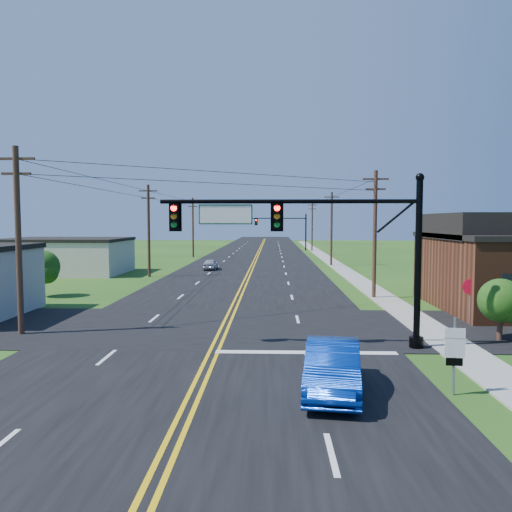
{
  "coord_description": "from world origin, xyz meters",
  "views": [
    {
      "loc": [
        2.62,
        -13.33,
        5.46
      ],
      "look_at": [
        1.83,
        10.0,
        3.83
      ],
      "focal_mm": 35.0,
      "sensor_mm": 36.0,
      "label": 1
    }
  ],
  "objects_px": {
    "signal_mast_far": "(282,226)",
    "route_sign": "(455,350)",
    "blue_car": "(332,368)",
    "signal_mast_main": "(313,238)",
    "stop_sign": "(470,291)"
  },
  "relations": [
    {
      "from": "signal_mast_far",
      "to": "route_sign",
      "type": "distance_m",
      "value": 77.96
    },
    {
      "from": "blue_car",
      "to": "signal_mast_far",
      "type": "bearing_deg",
      "value": 97.14
    },
    {
      "from": "signal_mast_main",
      "to": "route_sign",
      "type": "xyz_separation_m",
      "value": [
        3.97,
        -5.8,
        -3.31
      ]
    },
    {
      "from": "route_sign",
      "to": "stop_sign",
      "type": "height_order",
      "value": "same"
    },
    {
      "from": "signal_mast_main",
      "to": "blue_car",
      "type": "xyz_separation_m",
      "value": [
        0.18,
        -5.72,
        -3.96
      ]
    },
    {
      "from": "signal_mast_far",
      "to": "blue_car",
      "type": "distance_m",
      "value": 77.81
    },
    {
      "from": "route_sign",
      "to": "blue_car",
      "type": "bearing_deg",
      "value": -174.94
    },
    {
      "from": "signal_mast_far",
      "to": "blue_car",
      "type": "height_order",
      "value": "signal_mast_far"
    },
    {
      "from": "route_sign",
      "to": "signal_mast_far",
      "type": "bearing_deg",
      "value": 99.14
    },
    {
      "from": "signal_mast_main",
      "to": "signal_mast_far",
      "type": "bearing_deg",
      "value": 89.92
    },
    {
      "from": "signal_mast_far",
      "to": "stop_sign",
      "type": "distance_m",
      "value": 67.62
    },
    {
      "from": "route_sign",
      "to": "stop_sign",
      "type": "distance_m",
      "value": 11.76
    },
    {
      "from": "signal_mast_far",
      "to": "stop_sign",
      "type": "bearing_deg",
      "value": -82.72
    },
    {
      "from": "route_sign",
      "to": "stop_sign",
      "type": "xyz_separation_m",
      "value": [
        4.69,
        10.78,
        0.34
      ]
    },
    {
      "from": "signal_mast_main",
      "to": "signal_mast_far",
      "type": "height_order",
      "value": "same"
    }
  ]
}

